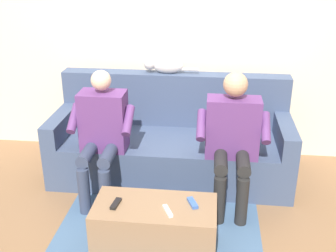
{
  "coord_description": "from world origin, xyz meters",
  "views": [
    {
      "loc": [
        -0.38,
        3.47,
        2.06
      ],
      "look_at": [
        0.0,
        0.14,
        0.63
      ],
      "focal_mm": 44.15,
      "sensor_mm": 36.0,
      "label": 1
    }
  ],
  "objects": [
    {
      "name": "back_wall",
      "position": [
        0.0,
        -0.72,
        1.23
      ],
      "size": [
        5.3,
        0.06,
        2.47
      ],
      "primitive_type": "cube",
      "color": "beige",
      "rests_on": "ground"
    },
    {
      "name": "couch",
      "position": [
        0.0,
        -0.16,
        0.32
      ],
      "size": [
        2.25,
        0.87,
        0.95
      ],
      "color": "#3D4C6B",
      "rests_on": "ground"
    },
    {
      "name": "person_left_seated",
      "position": [
        -0.56,
        0.29,
        0.65
      ],
      "size": [
        0.6,
        0.56,
        1.16
      ],
      "color": "#5B3370",
      "rests_on": "ground"
    },
    {
      "name": "cat_on_backrest",
      "position": [
        0.11,
        -0.44,
        1.03
      ],
      "size": [
        0.54,
        0.13,
        0.16
      ],
      "color": "silver",
      "rests_on": "couch"
    },
    {
      "name": "remote_blue",
      "position": [
        -0.27,
        0.95,
        0.38
      ],
      "size": [
        0.09,
        0.14,
        0.02
      ],
      "primitive_type": "cube",
      "rotation": [
        0.0,
        0.0,
        5.11
      ],
      "color": "#3860B7",
      "rests_on": "coffee_table"
    },
    {
      "name": "floor_rug",
      "position": [
        0.0,
        0.86,
        0.0
      ],
      "size": [
        1.61,
        1.41,
        0.01
      ],
      "primitive_type": "cube",
      "color": "#426084",
      "rests_on": "ground"
    },
    {
      "name": "ground_plane",
      "position": [
        0.0,
        0.6,
        0.0
      ],
      "size": [
        8.0,
        8.0,
        0.0
      ],
      "primitive_type": "plane",
      "color": "#846042"
    },
    {
      "name": "coffee_table",
      "position": [
        0.0,
        0.99,
        0.18
      ],
      "size": [
        0.89,
        0.44,
        0.37
      ],
      "color": "#8C6B4C",
      "rests_on": "ground"
    },
    {
      "name": "remote_white",
      "position": [
        -0.1,
        1.07,
        0.38
      ],
      "size": [
        0.09,
        0.14,
        0.02
      ],
      "primitive_type": "cube",
      "rotation": [
        0.0,
        0.0,
        2.02
      ],
      "color": "white",
      "rests_on": "coffee_table"
    },
    {
      "name": "remote_black",
      "position": [
        0.28,
        1.02,
        0.38
      ],
      "size": [
        0.06,
        0.14,
        0.02
      ],
      "primitive_type": "cube",
      "rotation": [
        0.0,
        0.0,
        4.58
      ],
      "color": "black",
      "rests_on": "coffee_table"
    },
    {
      "name": "person_right_seated",
      "position": [
        0.56,
        0.28,
        0.63
      ],
      "size": [
        0.55,
        0.58,
        1.14
      ],
      "color": "#5B3370",
      "rests_on": "ground"
    }
  ]
}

